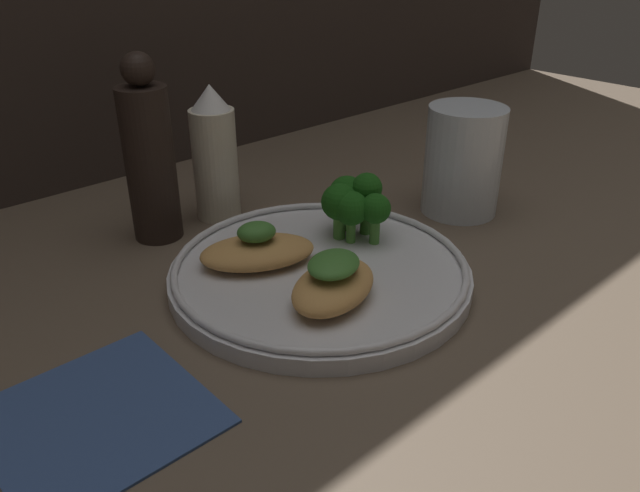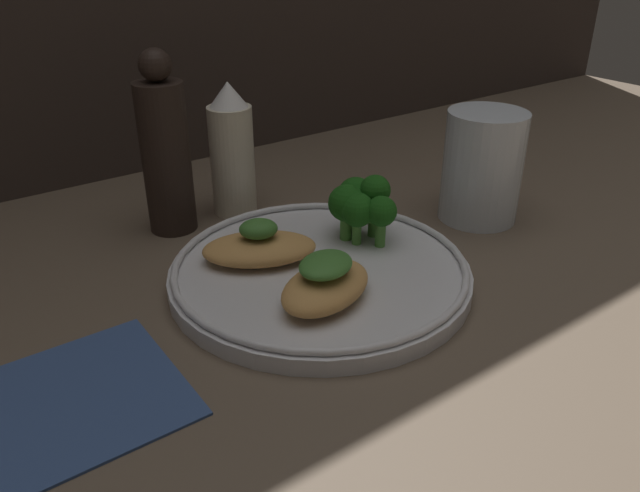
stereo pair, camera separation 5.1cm
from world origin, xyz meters
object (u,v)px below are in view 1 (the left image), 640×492
Objects in this scene: plate at (320,271)px; broccoli_bunch at (353,201)px; drinking_glass at (463,161)px; pepper_grinder at (150,158)px; sauce_bottle at (215,156)px.

broccoli_bunch is at bearing 20.68° from plate.
drinking_glass reaches higher than plate.
broccoli_bunch is 19.10cm from pepper_grinder.
sauce_bottle is at bearing 85.58° from plate.
drinking_glass is (14.64, -1.27, 0.66)cm from broccoli_bunch.
pepper_grinder is at bearing 128.62° from broccoli_bunch.
sauce_bottle is 0.78× the size of pepper_grinder.
plate is at bearing -94.42° from sauce_bottle.
drinking_glass is (20.73, 1.03, 4.56)cm from plate.
drinking_glass is at bearing -39.49° from sauce_bottle.
plate is 1.45× the size of pepper_grinder.
broccoli_bunch is 15.57cm from sauce_bottle.
drinking_glass is at bearing -4.94° from broccoli_bunch.
broccoli_bunch is 0.57× the size of drinking_glass.
sauce_bottle reaches higher than drinking_glass.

